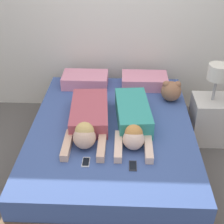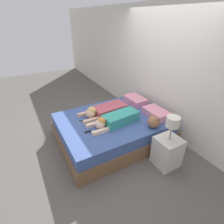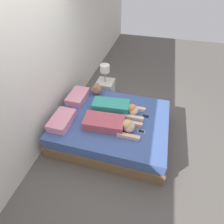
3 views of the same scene
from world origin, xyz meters
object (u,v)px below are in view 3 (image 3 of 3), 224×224
at_px(pillow_head_left, 62,120).
at_px(pillow_head_right, 78,96).
at_px(person_left, 111,124).
at_px(cell_phone_right, 146,116).
at_px(plush_toy, 97,89).
at_px(cell_phone_left, 141,131).
at_px(nightstand, 105,89).
at_px(bed, 112,127).
at_px(person_right, 117,107).

relative_size(pillow_head_left, pillow_head_right, 1.00).
distance_m(person_left, cell_phone_right, 0.72).
bearing_deg(plush_toy, cell_phone_left, -127.73).
bearing_deg(person_left, nightstand, 20.90).
height_order(pillow_head_right, cell_phone_right, pillow_head_right).
bearing_deg(pillow_head_left, person_left, -81.65).
relative_size(bed, nightstand, 2.22).
xyz_separation_m(cell_phone_left, plush_toy, (0.85, 1.10, 0.12)).
xyz_separation_m(bed, nightstand, (1.11, 0.47, 0.08)).
distance_m(pillow_head_left, pillow_head_right, 0.73).
distance_m(pillow_head_right, person_left, 1.07).
distance_m(pillow_head_left, cell_phone_right, 1.56).
bearing_deg(person_right, plush_toy, 51.76).
bearing_deg(plush_toy, pillow_head_left, 162.21).
xyz_separation_m(pillow_head_left, pillow_head_right, (0.73, 0.00, 0.00)).
xyz_separation_m(bed, cell_phone_right, (0.20, -0.61, 0.26)).
relative_size(bed, pillow_head_right, 3.89).
xyz_separation_m(bed, person_left, (-0.23, -0.05, 0.34)).
bearing_deg(pillow_head_right, bed, -113.47).
height_order(pillow_head_right, nightstand, nightstand).
xyz_separation_m(cell_phone_right, nightstand, (0.91, 1.08, -0.18)).
bearing_deg(cell_phone_left, pillow_head_right, 68.28).
xyz_separation_m(person_right, cell_phone_right, (-0.01, -0.57, -0.09)).
height_order(pillow_head_right, person_left, person_left).
distance_m(pillow_head_right, cell_phone_left, 1.53).
bearing_deg(person_left, person_right, 0.89).
relative_size(bed, pillow_head_left, 3.89).
xyz_separation_m(pillow_head_right, person_left, (-0.60, -0.89, 0.02)).
xyz_separation_m(cell_phone_right, plush_toy, (0.45, 1.13, 0.12)).
relative_size(pillow_head_right, cell_phone_right, 4.53).
xyz_separation_m(cell_phone_left, nightstand, (1.31, 1.05, -0.18)).
distance_m(person_right, plush_toy, 0.71).
height_order(bed, person_left, person_left).
bearing_deg(pillow_head_right, cell_phone_right, -96.41).
height_order(pillow_head_left, cell_phone_right, pillow_head_left).
distance_m(cell_phone_right, nightstand, 1.42).
relative_size(bed, cell_phone_left, 17.62).
distance_m(bed, person_left, 0.42).
height_order(pillow_head_right, person_right, person_right).
bearing_deg(plush_toy, cell_phone_right, -111.56).
distance_m(person_right, cell_phone_left, 0.69).
distance_m(cell_phone_left, cell_phone_right, 0.40).
xyz_separation_m(pillow_head_left, cell_phone_right, (0.57, -1.45, -0.07)).
bearing_deg(pillow_head_right, pillow_head_left, 180.00).
distance_m(cell_phone_left, nightstand, 1.69).
distance_m(cell_phone_right, plush_toy, 1.22).
height_order(bed, pillow_head_left, pillow_head_left).
xyz_separation_m(bed, pillow_head_right, (0.37, 0.84, 0.33)).
distance_m(person_left, plush_toy, 1.05).
bearing_deg(pillow_head_left, plush_toy, -17.79).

